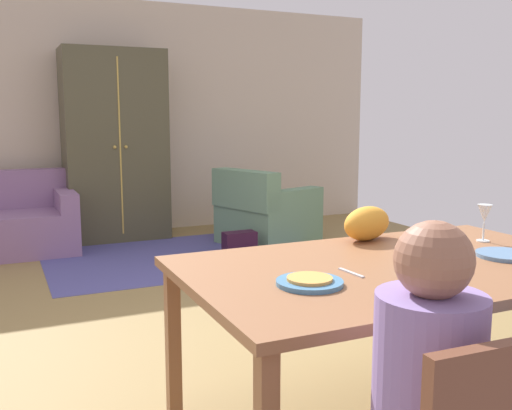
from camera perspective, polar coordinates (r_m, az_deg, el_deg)
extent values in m
cube|color=olive|center=(4.17, -4.38, -10.70)|extent=(6.77, 6.35, 0.02)
cube|color=beige|center=(7.05, -13.62, 8.29)|extent=(6.77, 0.10, 2.70)
cube|color=brown|center=(2.54, 13.88, -6.04)|extent=(1.83, 1.10, 0.04)
cube|color=brown|center=(2.71, -8.15, -13.43)|extent=(0.06, 0.06, 0.72)
cube|color=brown|center=(3.55, 19.70, -8.46)|extent=(0.06, 0.06, 0.72)
cylinder|color=teal|center=(2.17, 5.30, -7.61)|extent=(0.25, 0.25, 0.02)
cylinder|color=gold|center=(2.16, 5.31, -7.23)|extent=(0.17, 0.17, 0.01)
cylinder|color=teal|center=(2.40, 16.57, -6.30)|extent=(0.25, 0.25, 0.02)
cylinder|color=gold|center=(2.40, 16.58, -5.96)|extent=(0.17, 0.17, 0.01)
cylinder|color=#567CA5|center=(2.80, 23.31, -4.52)|extent=(0.25, 0.25, 0.02)
cylinder|color=silver|center=(3.10, 21.44, -3.30)|extent=(0.06, 0.06, 0.01)
cylinder|color=silver|center=(3.09, 21.49, -2.43)|extent=(0.01, 0.01, 0.09)
cone|color=silver|center=(3.08, 21.58, -0.78)|extent=(0.07, 0.07, 0.09)
cube|color=silver|center=(2.34, 9.34, -6.59)|extent=(0.03, 0.15, 0.01)
cube|color=silver|center=(2.71, 15.33, -4.66)|extent=(0.05, 0.17, 0.01)
cylinder|color=#8B71B2|center=(1.70, 16.58, -15.89)|extent=(0.30, 0.30, 0.46)
sphere|color=#98634B|center=(1.59, 17.09, -5.20)|extent=(0.21, 0.21, 0.21)
ellipsoid|color=orange|center=(2.96, 10.87, -1.78)|extent=(0.36, 0.26, 0.17)
cube|color=#4B4A88|center=(5.82, -7.33, -4.98)|extent=(2.60, 1.80, 0.01)
cube|color=gray|center=(6.30, -18.25, 0.49)|extent=(0.18, 0.84, 0.20)
cube|color=slate|center=(6.33, 1.21, -1.88)|extent=(1.07, 1.08, 0.42)
cube|color=slate|center=(6.03, -1.08, 1.54)|extent=(0.47, 0.87, 0.40)
cube|color=slate|center=(6.05, 3.45, 0.58)|extent=(0.85, 0.44, 0.20)
cube|color=slate|center=(6.52, -0.85, 1.19)|extent=(0.85, 0.44, 0.20)
cube|color=#4A452F|center=(6.66, -13.70, 5.69)|extent=(1.10, 0.56, 2.10)
cube|color=gold|center=(6.38, -13.22, 5.58)|extent=(0.02, 0.01, 1.89)
sphere|color=gold|center=(6.37, -13.74, 5.55)|extent=(0.04, 0.04, 0.04)
sphere|color=gold|center=(6.39, -12.67, 5.60)|extent=(0.04, 0.04, 0.04)
cube|color=#301226|center=(5.68, -1.63, -3.94)|extent=(0.32, 0.16, 0.26)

